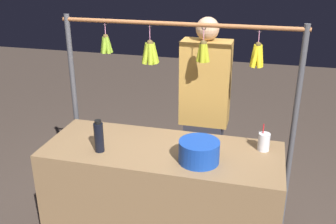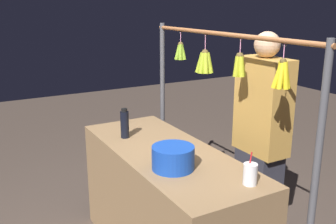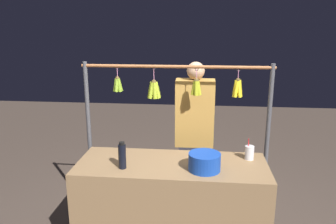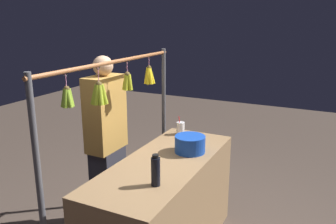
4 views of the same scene
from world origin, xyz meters
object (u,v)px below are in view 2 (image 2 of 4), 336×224
(water_bottle, at_px, (125,124))
(blue_bucket, at_px, (173,158))
(drink_cup, at_px, (250,174))
(vendor_person, at_px, (260,147))

(water_bottle, relative_size, blue_bucket, 0.87)
(blue_bucket, relative_size, drink_cup, 1.40)
(water_bottle, bearing_deg, blue_bucket, -177.60)
(drink_cup, bearing_deg, blue_bucket, 34.05)
(blue_bucket, distance_m, vendor_person, 0.85)
(water_bottle, relative_size, vendor_person, 0.14)
(blue_bucket, xyz_separation_m, vendor_person, (0.10, -0.84, -0.12))
(water_bottle, xyz_separation_m, vendor_person, (-0.60, -0.86, -0.16))
(water_bottle, bearing_deg, vendor_person, -124.71)
(water_bottle, height_order, blue_bucket, water_bottle)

